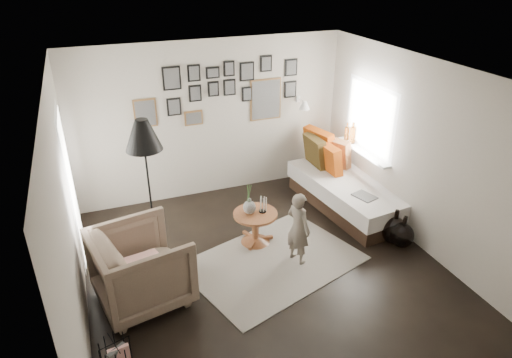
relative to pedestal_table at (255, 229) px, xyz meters
name	(u,v)px	position (x,y,z in m)	size (l,w,h in m)	color
ground	(266,269)	(-0.09, -0.64, -0.23)	(4.80, 4.80, 0.00)	black
wall_back	(212,120)	(-0.09, 1.76, 1.07)	(4.50, 4.50, 0.00)	#ACA497
wall_front	(387,316)	(-0.09, -3.04, 1.07)	(4.50, 4.50, 0.00)	#ACA497
wall_left	(67,218)	(-2.34, -0.64, 1.07)	(4.80, 4.80, 0.00)	#ACA497
wall_right	(420,155)	(2.16, -0.64, 1.07)	(4.80, 4.80, 0.00)	#ACA497
ceiling	(268,74)	(-0.09, -0.64, 2.37)	(4.80, 4.80, 0.00)	white
door_left	(71,188)	(-2.33, 0.56, 0.82)	(0.00, 2.14, 2.14)	white
window_right	(359,146)	(2.08, 0.70, 0.71)	(0.15, 1.32, 1.30)	white
gallery_wall	(228,92)	(0.19, 1.74, 1.52)	(2.74, 0.03, 1.08)	brown
wall_sconce	(304,105)	(1.46, 1.49, 1.24)	(0.18, 0.36, 0.16)	white
rug	(273,262)	(0.06, -0.53, -0.22)	(2.22, 1.55, 0.01)	silver
pedestal_table	(255,229)	(0.00, 0.00, 0.00)	(0.62, 0.62, 0.49)	brown
vase	(249,205)	(-0.08, 0.02, 0.40)	(0.18, 0.18, 0.45)	black
candles	(263,205)	(0.11, 0.00, 0.38)	(0.11, 0.11, 0.23)	black
daybed	(344,187)	(1.74, 0.50, 0.10)	(1.18, 2.32, 1.08)	black
magazine_on_daybed	(364,196)	(1.69, -0.15, 0.28)	(0.24, 0.33, 0.02)	black
armchair	(142,267)	(-1.67, -0.63, 0.24)	(1.00, 1.03, 0.94)	#745F4E
armchair_cushion	(143,263)	(-1.64, -0.58, 0.25)	(0.43, 0.43, 0.11)	white
floor_lamp	(144,140)	(-1.38, 0.23, 1.47)	(0.46, 0.46, 1.97)	black
magazine_basket	(117,357)	(-2.09, -1.62, -0.04)	(0.38, 0.38, 0.38)	black
demijohn_large	(394,230)	(1.85, -0.73, -0.02)	(0.36, 0.36, 0.54)	black
demijohn_small	(403,235)	(1.91, -0.85, -0.04)	(0.32, 0.32, 0.49)	black
child	(298,228)	(0.37, -0.61, 0.29)	(0.38, 0.25, 1.04)	#6E6357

